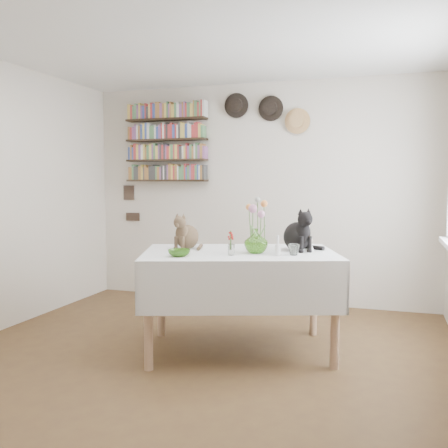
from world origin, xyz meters
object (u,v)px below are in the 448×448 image
(dining_table, at_px, (239,276))
(black_cat, at_px, (297,229))
(tabby_cat, at_px, (187,230))
(flower_vase, at_px, (256,241))
(bookshelf_unit, at_px, (167,143))

(dining_table, xyz_separation_m, black_cat, (0.43, 0.22, 0.38))
(tabby_cat, height_order, black_cat, black_cat)
(flower_vase, bearing_deg, black_cat, 42.38)
(dining_table, bearing_deg, tabby_cat, 173.90)
(flower_vase, bearing_deg, dining_table, 164.59)
(dining_table, relative_size, bookshelf_unit, 1.77)
(dining_table, xyz_separation_m, bookshelf_unit, (-1.38, 1.64, 1.22))
(flower_vase, distance_m, bookshelf_unit, 2.45)
(flower_vase, height_order, bookshelf_unit, bookshelf_unit)
(bookshelf_unit, bearing_deg, black_cat, -38.23)
(tabby_cat, distance_m, bookshelf_unit, 2.02)
(tabby_cat, relative_size, flower_vase, 1.59)
(dining_table, height_order, flower_vase, flower_vase)
(tabby_cat, relative_size, bookshelf_unit, 0.31)
(tabby_cat, xyz_separation_m, flower_vase, (0.62, -0.09, -0.06))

